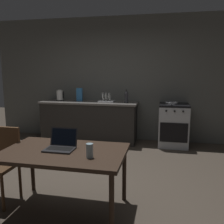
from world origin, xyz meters
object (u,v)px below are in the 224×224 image
frying_pan (171,103)px  drinking_glass (90,151)px  dish_rack (107,100)px  bottle (126,97)px  dining_table (64,156)px  laptop (61,145)px  chair (1,159)px  stove_oven (173,125)px  electric_kettle (60,96)px  cereal_box (79,95)px

frying_pan → drinking_glass: frying_pan is taller
dish_rack → bottle: bearing=-6.4°
dining_table → laptop: size_ratio=4.21×
drinking_glass → chair: bearing=169.0°
dish_rack → chair: bearing=-104.3°
stove_oven → electric_kettle: size_ratio=3.56×
stove_oven → chair: bearing=-128.5°
electric_kettle → cereal_box: (0.46, 0.02, 0.03)m
frying_pan → cereal_box: size_ratio=1.49×
drinking_glass → dining_table: bearing=156.7°
frying_pan → drinking_glass: (-0.87, -2.88, -0.13)m
laptop → bottle: 2.70m
stove_oven → drinking_glass: stove_oven is taller
bottle → cereal_box: bearing=176.3°
chair → laptop: 0.84m
dining_table → bottle: size_ratio=4.69×
frying_pan → stove_oven: bearing=23.1°
stove_oven → frying_pan: frying_pan is taller
chair → frying_pan: size_ratio=2.03×
dining_table → drinking_glass: 0.40m
drinking_glass → dish_rack: (-0.51, 2.91, 0.15)m
dining_table → dish_rack: dish_rack is taller
dining_table → dish_rack: bearing=93.5°
stove_oven → laptop: 3.04m
chair → drinking_glass: chair is taller
chair → laptop: laptop is taller
laptop → stove_oven: bearing=74.1°
cereal_box → drinking_glass: bearing=-68.8°
stove_oven → drinking_glass: size_ratio=6.14×
stove_oven → cereal_box: cereal_box is taller
dining_table → dish_rack: size_ratio=3.96×
dining_table → cereal_box: (-0.80, 2.78, 0.39)m
dining_table → frying_pan: (1.21, 2.73, 0.27)m
chair → drinking_glass: 1.24m
dining_table → drinking_glass: (0.34, -0.15, 0.14)m
stove_oven → bottle: 1.15m
electric_kettle → dish_rack: bearing=0.0°
electric_kettle → dining_table: bearing=-65.4°
chair → bottle: (1.13, 2.63, 0.51)m
stove_oven → dish_rack: 1.52m
frying_pan → cereal_box: cereal_box is taller
dining_table → electric_kettle: bearing=114.6°
electric_kettle → drinking_glass: bearing=-61.1°
chair → laptop: bearing=-2.1°
laptop → electric_kettle: 2.99m
dining_table → bottle: (0.28, 2.71, 0.38)m
chair → cereal_box: bearing=90.0°
laptop → dish_rack: size_ratio=0.94×
dining_table → cereal_box: size_ratio=4.56×
cereal_box → laptop: bearing=-74.7°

